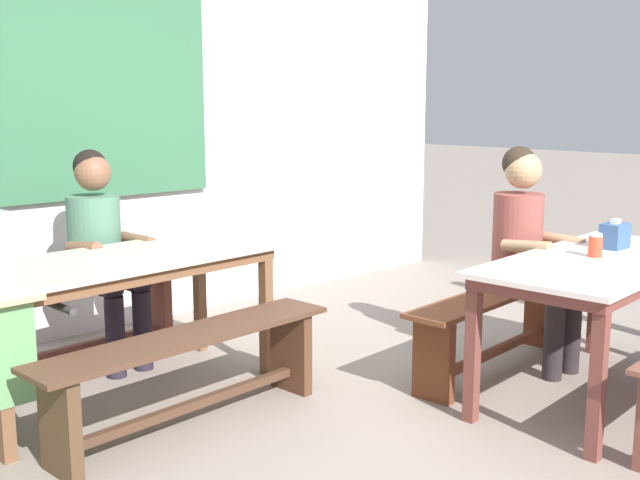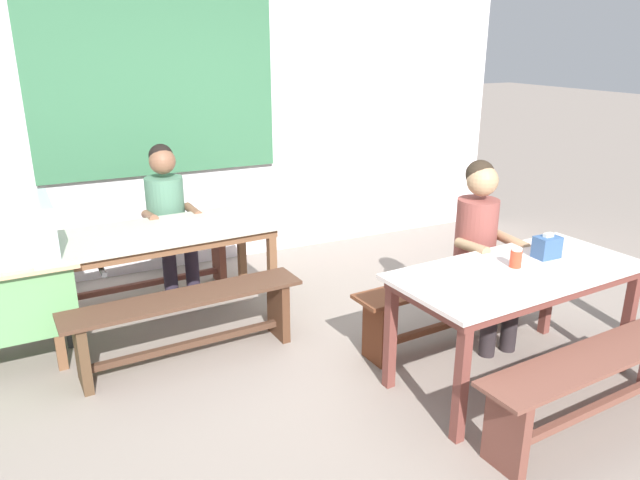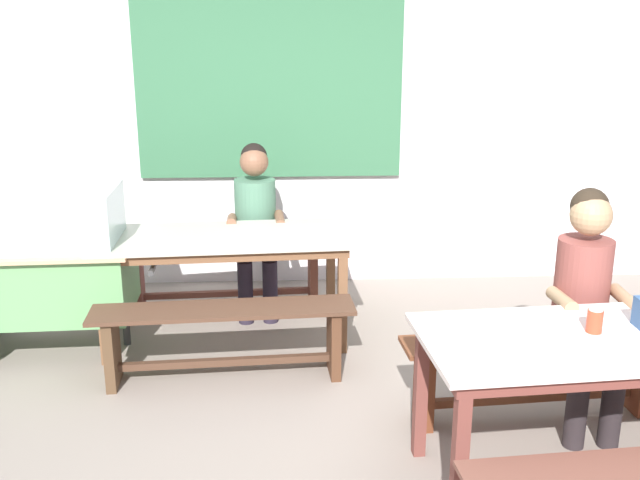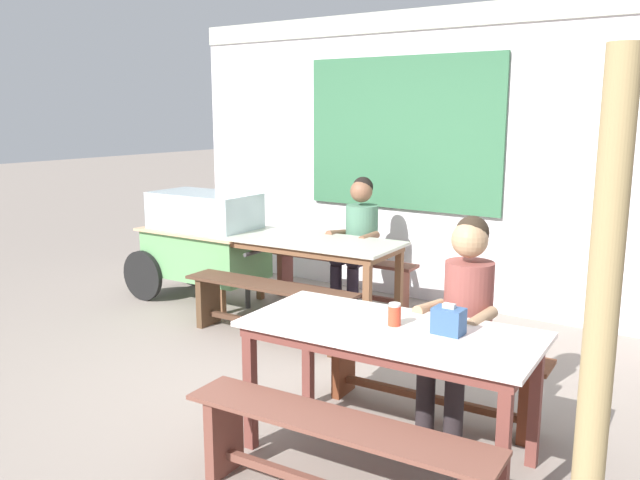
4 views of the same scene
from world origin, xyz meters
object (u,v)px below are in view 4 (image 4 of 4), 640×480
dining_table_far (308,247)px  person_right_near_table (463,310)px  dining_table_near (390,341)px  food_cart (204,238)px  bench_far_front (269,302)px  wooden_support_post (599,342)px  bench_near_front (335,452)px  person_center_facing (358,234)px  condiment_jar (394,315)px  tissue_box (449,321)px  bench_near_back (429,368)px  bench_far_back (341,272)px

dining_table_far → person_right_near_table: 2.32m
dining_table_near → food_cart: food_cart is taller
bench_far_front → wooden_support_post: (2.93, -1.65, 0.75)m
bench_near_front → person_center_facing: (-1.66, 2.87, 0.43)m
person_center_facing → person_right_near_table: bearing=-44.0°
person_right_near_table → condiment_jar: bearing=-109.6°
bench_near_front → person_center_facing: person_center_facing is taller
person_center_facing → tissue_box: person_center_facing is taller
bench_near_back → condiment_jar: 0.76m
bench_near_back → bench_far_back: bearing=136.2°
food_cart → tissue_box: size_ratio=9.88×
dining_table_near → bench_far_front: bearing=147.5°
bench_far_front → bench_near_front: bearing=-43.6°
bench_far_back → person_right_near_table: size_ratio=1.23×
bench_far_back → bench_near_back: bearing=-43.8°
bench_near_front → food_cart: bearing=143.9°
bench_far_back → bench_far_front: (0.07, -1.20, -0.00)m
bench_far_front → person_center_facing: size_ratio=1.26×
person_right_near_table → dining_table_far: bearing=149.2°
bench_near_front → condiment_jar: condiment_jar is taller
bench_far_back → bench_far_front: same height
dining_table_near → condiment_jar: 0.14m
person_right_near_table → dining_table_near: bearing=-108.7°
dining_table_near → wooden_support_post: bearing=-24.1°
dining_table_near → bench_far_back: 2.99m
tissue_box → condiment_jar: tissue_box is taller
person_center_facing → tissue_box: (1.91, -2.19, 0.09)m
person_right_near_table → bench_near_front: bearing=-96.9°
bench_far_front → tissue_box: size_ratio=9.87×
bench_far_back → person_right_near_table: person_right_near_table is taller
wooden_support_post → bench_far_back: bearing=136.5°
person_right_near_table → bench_near_back: bearing=165.9°
dining_table_far → bench_far_back: 0.70m
bench_far_back → person_center_facing: bearing=-13.5°
condiment_jar → bench_far_front: bearing=148.4°
person_center_facing → person_right_near_table: size_ratio=0.98×
food_cart → person_center_facing: (1.42, 0.62, 0.09)m
dining_table_near → tissue_box: 0.34m
bench_near_back → condiment_jar: bearing=-85.1°
bench_far_front → tissue_box: tissue_box is taller
bench_far_back → bench_near_back: (1.80, -1.73, -0.01)m
wooden_support_post → tissue_box: bearing=145.2°
bench_far_back → wooden_support_post: size_ratio=0.75×
bench_far_front → bench_near_front: size_ratio=1.00×
bench_far_front → bench_near_back: size_ratio=1.08×
bench_far_back → food_cart: food_cart is taller
bench_near_back → wooden_support_post: (1.20, -1.12, 0.75)m
dining_table_far → bench_near_front: bearing=-51.5°
bench_far_back → bench_near_back: size_ratio=1.07×
bench_near_back → bench_near_front: same height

